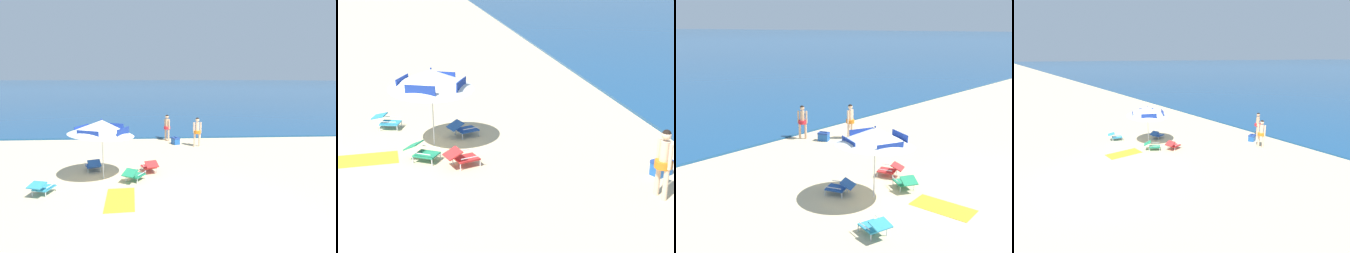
% 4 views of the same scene
% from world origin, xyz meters
% --- Properties ---
extents(ground_plane, '(800.00, 800.00, 0.00)m').
position_xyz_m(ground_plane, '(0.00, 0.00, 0.00)').
color(ground_plane, '#D1BA8E').
extents(beach_umbrella_striped_main, '(3.00, 2.97, 2.35)m').
position_xyz_m(beach_umbrella_striped_main, '(-3.23, 3.22, 1.97)').
color(beach_umbrella_striped_main, silver).
rests_on(beach_umbrella_striped_main, ground).
extents(lounge_chair_under_umbrella, '(0.90, 1.02, 0.52)m').
position_xyz_m(lounge_chair_under_umbrella, '(-2.06, 2.84, 0.27)').
color(lounge_chair_under_umbrella, '#1E7F56').
rests_on(lounge_chair_under_umbrella, ground).
extents(lounge_chair_beside_umbrella, '(0.82, 1.01, 0.52)m').
position_xyz_m(lounge_chair_beside_umbrella, '(-3.79, 4.12, 0.27)').
color(lounge_chair_beside_umbrella, '#1E4799').
rests_on(lounge_chair_beside_umbrella, ground).
extents(lounge_chair_facing_sea, '(0.74, 0.96, 0.49)m').
position_xyz_m(lounge_chair_facing_sea, '(-4.98, 1.79, 0.28)').
color(lounge_chair_facing_sea, teal).
rests_on(lounge_chair_facing_sea, ground).
extents(lounge_chair_spare_folded, '(0.79, 1.00, 0.51)m').
position_xyz_m(lounge_chair_spare_folded, '(-1.48, 3.85, 0.27)').
color(lounge_chair_spare_folded, red).
rests_on(lounge_chair_spare_folded, ground).
extents(person_standing_near_shore, '(0.48, 0.40, 1.64)m').
position_xyz_m(person_standing_near_shore, '(1.15, 8.13, 0.95)').
color(person_standing_near_shore, beige).
rests_on(person_standing_near_shore, ground).
extents(person_standing_beside, '(0.39, 0.40, 1.60)m').
position_xyz_m(person_standing_beside, '(-0.44, 9.72, 0.93)').
color(person_standing_beside, '#D8A87F').
rests_on(person_standing_beside, ground).
extents(cooler_box, '(0.52, 0.59, 0.43)m').
position_xyz_m(cooler_box, '(-0.01, 8.74, 0.20)').
color(cooler_box, '#1E56A8').
rests_on(cooler_box, ground).
extents(beach_towel, '(1.02, 1.86, 0.01)m').
position_xyz_m(beach_towel, '(-2.40, 1.29, 0.01)').
color(beach_towel, gold).
rests_on(beach_towel, ground).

